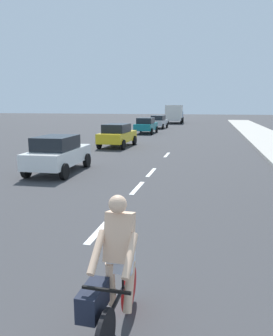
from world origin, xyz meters
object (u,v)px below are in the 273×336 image
parked_car_yellow (117,135)px  parked_car_teal (146,125)px  parked_car_white (58,153)px  delivery_truck (174,113)px  cyclist (113,275)px  parked_car_silver (158,122)px

parked_car_yellow → parked_car_teal: (-0.13, 10.75, 0.00)m
parked_car_white → parked_car_yellow: same height
parked_car_teal → delivery_truck: size_ratio=0.64×
delivery_truck → cyclist: bearing=-86.6°
parked_car_white → parked_car_teal: (-0.08, 19.60, 0.00)m
parked_car_yellow → cyclist: bearing=-71.5°
parked_car_white → parked_car_yellow: (0.05, 8.85, 0.00)m
cyclist → delivery_truck: delivery_truck is taller
parked_car_white → delivery_truck: delivery_truck is taller
parked_car_teal → parked_car_silver: (0.11, 7.31, -0.00)m
cyclist → parked_car_white: 10.46m
cyclist → parked_car_silver: bearing=-81.3°
parked_car_teal → delivery_truck: (0.74, 19.02, 0.67)m
parked_car_silver → parked_car_teal: bearing=-87.5°
parked_car_yellow → parked_car_white: bearing=-87.9°
cyclist → parked_car_yellow: 18.64m
parked_car_white → parked_car_silver: bearing=87.9°
parked_car_yellow → delivery_truck: size_ratio=0.64×
parked_car_silver → cyclist: bearing=-78.5°
cyclist → parked_car_silver: cyclist is taller
parked_car_teal → delivery_truck: 19.04m
parked_car_teal → delivery_truck: delivery_truck is taller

